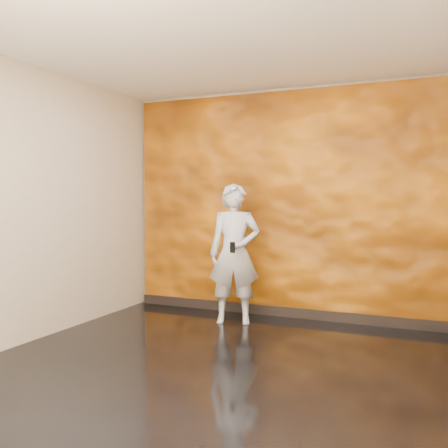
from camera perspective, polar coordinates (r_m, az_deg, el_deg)
room at (r=4.33m, az=-1.14°, el=2.20°), size 4.02×4.02×2.81m
feature_wall at (r=6.17m, az=6.53°, el=2.24°), size 3.90×0.06×2.75m
baseboard at (r=6.29m, az=6.35°, el=-9.89°), size 3.90×0.04×0.12m
man at (r=5.83m, az=1.21°, el=-3.38°), size 0.69×0.56×1.63m
phone at (r=5.55m, az=0.99°, el=-2.70°), size 0.07×0.03×0.12m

